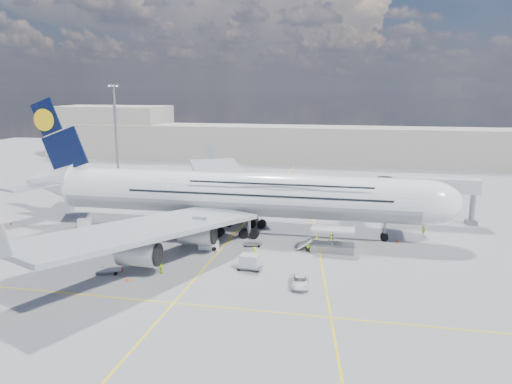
% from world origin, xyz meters
% --- Properties ---
extents(ground, '(300.00, 300.00, 0.00)m').
position_xyz_m(ground, '(0.00, 0.00, 0.00)').
color(ground, gray).
rests_on(ground, ground).
extents(taxi_line_main, '(0.25, 220.00, 0.01)m').
position_xyz_m(taxi_line_main, '(0.00, 0.00, 0.01)').
color(taxi_line_main, yellow).
rests_on(taxi_line_main, ground).
extents(taxi_line_cross, '(120.00, 0.25, 0.01)m').
position_xyz_m(taxi_line_cross, '(0.00, -20.00, 0.01)').
color(taxi_line_cross, yellow).
rests_on(taxi_line_cross, ground).
extents(taxi_line_diag, '(14.16, 99.06, 0.01)m').
position_xyz_m(taxi_line_diag, '(14.00, 10.00, 0.01)').
color(taxi_line_diag, yellow).
rests_on(taxi_line_diag, ground).
extents(airliner, '(77.26, 79.15, 23.71)m').
position_xyz_m(airliner, '(0.26, 10.00, 6.87)').
color(airliner, white).
rests_on(airliner, ground).
extents(jet_bridge, '(18.80, 12.10, 8.50)m').
position_xyz_m(jet_bridge, '(29.81, 20.94, 6.85)').
color(jet_bridge, '#B7B7BC').
rests_on(jet_bridge, ground).
extents(cargo_loader, '(8.53, 3.20, 3.67)m').
position_xyz_m(cargo_loader, '(16.82, 2.89, 1.25)').
color(cargo_loader, silver).
rests_on(cargo_loader, ground).
extents(light_mast, '(3.00, 0.70, 25.50)m').
position_xyz_m(light_mast, '(-40.00, 45.00, 13.21)').
color(light_mast, gray).
rests_on(light_mast, ground).
extents(terminal, '(180.00, 16.00, 12.00)m').
position_xyz_m(terminal, '(0.00, 95.00, 6.00)').
color(terminal, '#B2AD9E').
rests_on(terminal, ground).
extents(hangar, '(40.00, 22.00, 18.00)m').
position_xyz_m(hangar, '(-70.00, 100.00, 9.00)').
color(hangar, '#B2AD9E').
rests_on(hangar, ground).
extents(tree_line, '(160.00, 6.00, 8.00)m').
position_xyz_m(tree_line, '(40.00, 140.00, 4.00)').
color(tree_line, '#193814').
rests_on(tree_line, ground).
extents(dolly_row_a, '(3.73, 2.92, 0.48)m').
position_xyz_m(dolly_row_a, '(-12.07, -12.72, 0.37)').
color(dolly_row_a, gray).
rests_on(dolly_row_a, ground).
extents(dolly_row_b, '(3.06, 2.29, 1.73)m').
position_xyz_m(dolly_row_b, '(-10.48, -2.95, 0.93)').
color(dolly_row_b, gray).
rests_on(dolly_row_b, ground).
extents(dolly_row_c, '(3.62, 2.38, 2.12)m').
position_xyz_m(dolly_row_c, '(-9.00, -8.71, 1.14)').
color(dolly_row_c, gray).
rests_on(dolly_row_c, ground).
extents(dolly_back, '(3.51, 2.78, 1.96)m').
position_xyz_m(dolly_back, '(-26.54, 5.81, 1.06)').
color(dolly_back, gray).
rests_on(dolly_back, ground).
extents(dolly_nose_far, '(3.54, 2.09, 2.15)m').
position_xyz_m(dolly_nose_far, '(6.29, -7.57, 1.16)').
color(dolly_nose_far, gray).
rests_on(dolly_nose_far, ground).
extents(dolly_nose_near, '(2.95, 1.97, 0.40)m').
position_xyz_m(dolly_nose_near, '(4.52, 2.80, 0.31)').
color(dolly_nose_near, gray).
rests_on(dolly_nose_near, ground).
extents(baggage_tug, '(3.16, 1.78, 1.87)m').
position_xyz_m(baggage_tug, '(-1.85, -0.29, 0.83)').
color(baggage_tug, white).
rests_on(baggage_tug, ground).
extents(catering_truck_inner, '(6.04, 2.96, 3.47)m').
position_xyz_m(catering_truck_inner, '(-7.39, 30.95, 1.63)').
color(catering_truck_inner, gray).
rests_on(catering_truck_inner, ground).
extents(catering_truck_outer, '(6.06, 2.58, 3.55)m').
position_xyz_m(catering_truck_outer, '(-23.31, 45.37, 1.65)').
color(catering_truck_outer, gray).
rests_on(catering_truck_outer, ground).
extents(service_van, '(2.70, 4.91, 1.30)m').
position_xyz_m(service_van, '(13.83, -12.10, 0.65)').
color(service_van, white).
rests_on(service_van, ground).
extents(crew_nose, '(0.80, 0.73, 1.84)m').
position_xyz_m(crew_nose, '(31.63, 14.54, 0.92)').
color(crew_nose, '#C3E518').
rests_on(crew_nose, ground).
extents(crew_loader, '(0.97, 0.87, 1.62)m').
position_xyz_m(crew_loader, '(13.36, 1.90, 0.81)').
color(crew_loader, '#B1F319').
rests_on(crew_loader, ground).
extents(crew_wing, '(0.65, 1.13, 1.80)m').
position_xyz_m(crew_wing, '(-5.05, -11.48, 0.90)').
color(crew_wing, '#B8E117').
rests_on(crew_wing, ground).
extents(crew_van, '(0.95, 0.93, 1.65)m').
position_xyz_m(crew_van, '(16.50, 6.82, 0.82)').
color(crew_van, '#C2E518').
rests_on(crew_van, ground).
extents(crew_tug, '(1.05, 0.63, 1.58)m').
position_xyz_m(crew_tug, '(5.92, -2.28, 0.79)').
color(crew_tug, '#E0F91A').
rests_on(crew_tug, ground).
extents(cone_nose, '(0.48, 0.48, 0.61)m').
position_xyz_m(cone_nose, '(27.19, 9.46, 0.30)').
color(cone_nose, '#F8530D').
rests_on(cone_nose, ground).
extents(cone_wing_left_inner, '(0.42, 0.42, 0.53)m').
position_xyz_m(cone_wing_left_inner, '(-15.36, 19.87, 0.26)').
color(cone_wing_left_inner, '#F8530D').
rests_on(cone_wing_left_inner, ground).
extents(cone_wing_left_outer, '(0.47, 0.47, 0.60)m').
position_xyz_m(cone_wing_left_outer, '(-6.62, 36.79, 0.29)').
color(cone_wing_left_outer, '#F8530D').
rests_on(cone_wing_left_outer, ground).
extents(cone_wing_right_inner, '(0.50, 0.50, 0.63)m').
position_xyz_m(cone_wing_right_inner, '(-10.69, -11.66, 0.30)').
color(cone_wing_right_inner, '#F8530D').
rests_on(cone_wing_right_inner, ground).
extents(cone_wing_right_outer, '(0.49, 0.49, 0.62)m').
position_xyz_m(cone_wing_right_outer, '(-8.30, -14.82, 0.30)').
color(cone_wing_right_outer, '#F8530D').
rests_on(cone_wing_right_outer, ground).
extents(cone_tail, '(0.41, 0.41, 0.53)m').
position_xyz_m(cone_tail, '(-41.59, 5.98, 0.25)').
color(cone_tail, '#F8530D').
rests_on(cone_tail, ground).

